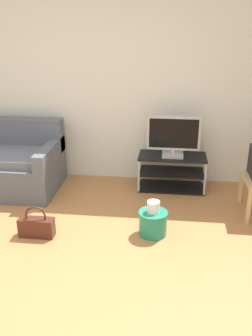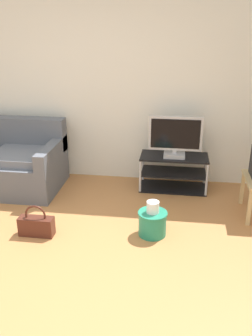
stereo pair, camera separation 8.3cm
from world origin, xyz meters
name	(u,v)px [view 1 (the left image)]	position (x,y,z in m)	size (l,w,h in m)	color
ground_plane	(47,288)	(0.00, 0.00, -0.01)	(9.00, 9.80, 0.02)	#B27542
wall_back	(98,79)	(0.00, 2.45, 1.35)	(9.00, 0.10, 2.70)	silver
tv_stand	(172,172)	(1.02, 2.11, 0.23)	(0.86, 0.42, 0.45)	black
flat_tv	(173,137)	(1.02, 2.09, 0.71)	(0.67, 0.22, 0.52)	#B2B2B7
handbag	(37,226)	(-0.35, 0.76, 0.11)	(0.36, 0.13, 0.34)	#4C2319
cleaning_bucket	(153,221)	(0.83, 0.93, 0.15)	(0.30, 0.30, 0.38)	#238466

